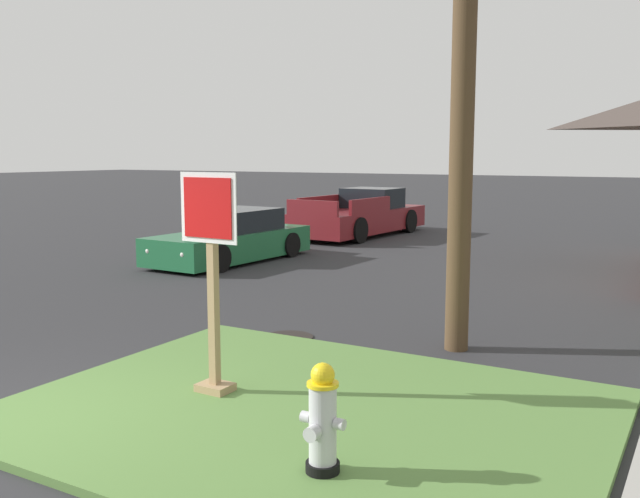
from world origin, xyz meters
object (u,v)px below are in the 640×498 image
fire_hydrant (322,421)px  parked_sedan_green (232,239)px  stop_sign (212,286)px  pickup_truck_maroon (362,216)px  manhole_cover (289,337)px

fire_hydrant → parked_sedan_green: parked_sedan_green is taller
fire_hydrant → parked_sedan_green: size_ratio=0.20×
fire_hydrant → stop_sign: size_ratio=0.38×
parked_sedan_green → pickup_truck_maroon: bearing=87.0°
fire_hydrant → manhole_cover: size_ratio=1.27×
parked_sedan_green → manhole_cover: bearing=-46.8°
fire_hydrant → pickup_truck_maroon: 16.90m
manhole_cover → parked_sedan_green: parked_sedan_green is taller
pickup_truck_maroon → manhole_cover: bearing=-68.2°
fire_hydrant → stop_sign: bearing=151.0°
parked_sedan_green → pickup_truck_maroon: (0.34, 6.37, 0.08)m
pickup_truck_maroon → fire_hydrant: bearing=-64.6°
manhole_cover → pickup_truck_maroon: 12.62m
stop_sign → fire_hydrant: bearing=-29.0°
fire_hydrant → stop_sign: stop_sign is taller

